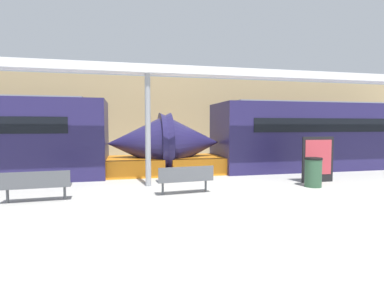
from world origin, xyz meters
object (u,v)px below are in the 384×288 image
train_left (330,137)px  trash_bin (313,172)px  poster_board (318,159)px  bench_near (186,178)px  support_column_near (148,130)px  bench_far (36,184)px

train_left → trash_bin: (-3.74, -4.07, -1.01)m
poster_board → bench_near: bearing=-170.7°
poster_board → train_left: bearing=47.6°
train_left → support_column_near: (-9.19, -2.71, 0.40)m
train_left → trash_bin: 5.62m
bench_near → poster_board: size_ratio=1.04×
support_column_near → bench_far: bearing=-154.2°
bench_far → poster_board: poster_board is taller
train_left → bench_near: size_ratio=9.62×
bench_far → support_column_near: 3.77m
bench_far → support_column_near: support_column_near is taller
train_left → bench_far: bearing=-161.1°
bench_far → poster_board: size_ratio=1.07×
trash_bin → poster_board: poster_board is taller
train_left → bench_far: size_ratio=9.35×
bench_near → bench_far: bearing=175.2°
bench_far → train_left: bearing=15.9°
train_left → poster_board: (-3.06, -3.36, -0.67)m
trash_bin → poster_board: 1.04m
train_left → poster_board: bearing=-132.4°
train_left → poster_board: 4.59m
train_left → bench_near: 9.25m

